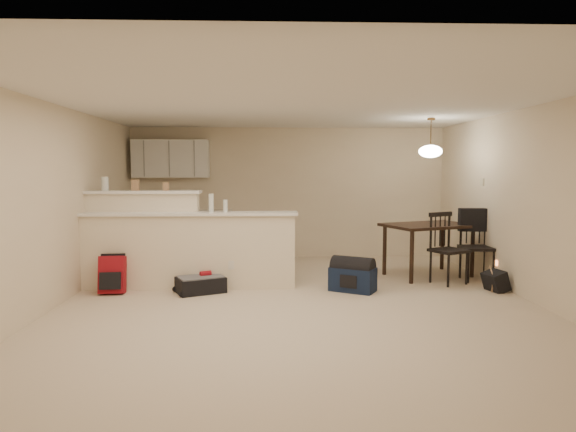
{
  "coord_description": "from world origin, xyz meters",
  "views": [
    {
      "loc": [
        -0.36,
        -6.4,
        1.68
      ],
      "look_at": [
        -0.1,
        0.7,
        1.05
      ],
      "focal_mm": 32.0,
      "sensor_mm": 36.0,
      "label": 1
    }
  ],
  "objects_px": {
    "dining_chair_far": "(477,246)",
    "dining_chair_near": "(449,248)",
    "pendant_lamp": "(430,151)",
    "black_daypack": "(496,282)",
    "navy_duffel": "(353,279)",
    "dining_table": "(428,230)",
    "red_backpack": "(112,275)",
    "suitcase": "(201,285)"
  },
  "relations": [
    {
      "from": "dining_chair_far",
      "to": "dining_chair_near",
      "type": "bearing_deg",
      "value": -157.06
    },
    {
      "from": "dining_chair_far",
      "to": "pendant_lamp",
      "type": "bearing_deg",
      "value": 152.15
    },
    {
      "from": "dining_chair_far",
      "to": "black_daypack",
      "type": "bearing_deg",
      "value": -88.96
    },
    {
      "from": "navy_duffel",
      "to": "black_daypack",
      "type": "height_order",
      "value": "navy_duffel"
    },
    {
      "from": "pendant_lamp",
      "to": "dining_chair_near",
      "type": "height_order",
      "value": "pendant_lamp"
    },
    {
      "from": "dining_table",
      "to": "dining_chair_far",
      "type": "height_order",
      "value": "dining_chair_far"
    },
    {
      "from": "dining_chair_far",
      "to": "red_backpack",
      "type": "distance_m",
      "value": 5.37
    },
    {
      "from": "red_backpack",
      "to": "dining_table",
      "type": "bearing_deg",
      "value": 7.43
    },
    {
      "from": "dining_chair_near",
      "to": "red_backpack",
      "type": "xyz_separation_m",
      "value": [
        -4.82,
        -0.43,
        -0.27
      ]
    },
    {
      "from": "dining_chair_near",
      "to": "suitcase",
      "type": "xyz_separation_m",
      "value": [
        -3.62,
        -0.43,
        -0.42
      ]
    },
    {
      "from": "dining_chair_far",
      "to": "suitcase",
      "type": "relative_size",
      "value": 1.71
    },
    {
      "from": "pendant_lamp",
      "to": "suitcase",
      "type": "relative_size",
      "value": 0.98
    },
    {
      "from": "suitcase",
      "to": "red_backpack",
      "type": "height_order",
      "value": "red_backpack"
    },
    {
      "from": "dining_chair_near",
      "to": "dining_table",
      "type": "bearing_deg",
      "value": 76.97
    },
    {
      "from": "suitcase",
      "to": "navy_duffel",
      "type": "height_order",
      "value": "navy_duffel"
    },
    {
      "from": "navy_duffel",
      "to": "pendant_lamp",
      "type": "bearing_deg",
      "value": 65.51
    },
    {
      "from": "dining_chair_near",
      "to": "navy_duffel",
      "type": "bearing_deg",
      "value": 169.01
    },
    {
      "from": "dining_table",
      "to": "navy_duffel",
      "type": "xyz_separation_m",
      "value": [
        -1.37,
        -0.99,
        -0.57
      ]
    },
    {
      "from": "dining_chair_near",
      "to": "dining_chair_far",
      "type": "relative_size",
      "value": 0.98
    },
    {
      "from": "pendant_lamp",
      "to": "navy_duffel",
      "type": "xyz_separation_m",
      "value": [
        -1.37,
        -0.99,
        -1.82
      ]
    },
    {
      "from": "red_backpack",
      "to": "dining_chair_near",
      "type": "bearing_deg",
      "value": 0.59
    },
    {
      "from": "navy_duffel",
      "to": "suitcase",
      "type": "bearing_deg",
      "value": -150.32
    },
    {
      "from": "pendant_lamp",
      "to": "dining_chair_far",
      "type": "relative_size",
      "value": 0.58
    },
    {
      "from": "pendant_lamp",
      "to": "suitcase",
      "type": "bearing_deg",
      "value": -164.08
    },
    {
      "from": "suitcase",
      "to": "navy_duffel",
      "type": "relative_size",
      "value": 1.03
    },
    {
      "from": "pendant_lamp",
      "to": "black_daypack",
      "type": "distance_m",
      "value": 2.23
    },
    {
      "from": "dining_chair_near",
      "to": "dining_chair_far",
      "type": "distance_m",
      "value": 0.54
    },
    {
      "from": "dining_chair_far",
      "to": "red_backpack",
      "type": "xyz_separation_m",
      "value": [
        -5.32,
        -0.62,
        -0.28
      ]
    },
    {
      "from": "dining_chair_near",
      "to": "navy_duffel",
      "type": "xyz_separation_m",
      "value": [
        -1.5,
        -0.43,
        -0.36
      ]
    },
    {
      "from": "pendant_lamp",
      "to": "dining_table",
      "type": "bearing_deg",
      "value": 0.0
    },
    {
      "from": "dining_table",
      "to": "dining_chair_near",
      "type": "xyz_separation_m",
      "value": [
        0.14,
        -0.56,
        -0.21
      ]
    },
    {
      "from": "dining_table",
      "to": "black_daypack",
      "type": "bearing_deg",
      "value": -80.57
    },
    {
      "from": "dining_chair_far",
      "to": "black_daypack",
      "type": "height_order",
      "value": "dining_chair_far"
    },
    {
      "from": "dining_chair_far",
      "to": "red_backpack",
      "type": "height_order",
      "value": "dining_chair_far"
    },
    {
      "from": "pendant_lamp",
      "to": "dining_chair_near",
      "type": "xyz_separation_m",
      "value": [
        0.14,
        -0.56,
        -1.46
      ]
    },
    {
      "from": "dining_chair_near",
      "to": "navy_duffel",
      "type": "height_order",
      "value": "dining_chair_near"
    },
    {
      "from": "pendant_lamp",
      "to": "red_backpack",
      "type": "relative_size",
      "value": 1.22
    },
    {
      "from": "navy_duffel",
      "to": "black_daypack",
      "type": "distance_m",
      "value": 2.0
    },
    {
      "from": "red_backpack",
      "to": "black_daypack",
      "type": "relative_size",
      "value": 1.63
    },
    {
      "from": "dining_chair_far",
      "to": "navy_duffel",
      "type": "bearing_deg",
      "value": -160.78
    },
    {
      "from": "dining_table",
      "to": "pendant_lamp",
      "type": "xyz_separation_m",
      "value": [
        -0.0,
        0.0,
        1.25
      ]
    },
    {
      "from": "black_daypack",
      "to": "dining_table",
      "type": "bearing_deg",
      "value": 17.04
    }
  ]
}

